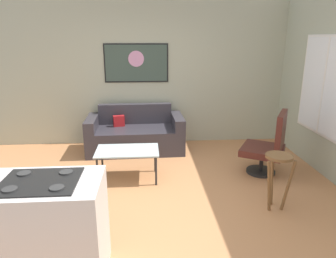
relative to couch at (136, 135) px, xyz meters
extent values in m
cube|color=#BC7D4E|center=(0.27, -1.94, -0.31)|extent=(6.40, 6.40, 0.04)
cube|color=#A6A990|center=(0.27, 0.48, 1.11)|extent=(6.40, 0.05, 2.80)
cube|color=#322F37|center=(0.00, -0.04, -0.07)|extent=(1.39, 0.87, 0.43)
cube|color=#322F37|center=(-0.01, 0.30, 0.33)|extent=(1.37, 0.20, 0.38)
cube|color=#322F37|center=(-0.77, -0.06, 0.03)|extent=(0.20, 0.84, 0.64)
cube|color=#322F37|center=(0.78, -0.02, 0.03)|extent=(0.20, 0.84, 0.64)
cube|color=#A3181C|center=(-0.30, 0.11, 0.25)|extent=(0.22, 0.14, 0.20)
cube|color=silver|center=(-0.08, -1.23, 0.15)|extent=(0.90, 0.56, 0.02)
cylinder|color=#232326|center=(-0.48, -1.46, -0.07)|extent=(0.03, 0.03, 0.43)
cylinder|color=#232326|center=(0.33, -1.46, -0.07)|extent=(0.03, 0.03, 0.43)
cylinder|color=#232326|center=(-0.48, -0.99, -0.07)|extent=(0.03, 0.03, 0.43)
cylinder|color=#232326|center=(0.33, -0.99, -0.07)|extent=(0.03, 0.03, 0.43)
cylinder|color=black|center=(1.96, -1.16, -0.27)|extent=(0.43, 0.43, 0.04)
cylinder|color=black|center=(1.96, -1.16, -0.08)|extent=(0.06, 0.06, 0.34)
cube|color=#4C1F19|center=(1.96, -1.16, 0.08)|extent=(0.83, 0.84, 0.10)
cube|color=#4C1F19|center=(2.16, -1.27, 0.41)|extent=(0.38, 0.58, 0.56)
cylinder|color=brown|center=(1.75, -2.18, 0.39)|extent=(0.32, 0.32, 0.03)
cylinder|color=brown|center=(1.75, -2.05, 0.04)|extent=(0.04, 0.13, 0.66)
cylinder|color=brown|center=(1.63, -2.25, 0.04)|extent=(0.13, 0.10, 0.66)
cylinder|color=brown|center=(1.86, -2.25, 0.04)|extent=(0.13, 0.10, 0.66)
cube|color=silver|center=(-0.90, -3.16, 0.17)|extent=(1.48, 0.62, 0.91)
cube|color=black|center=(-0.63, -3.16, 0.63)|extent=(0.60, 0.50, 0.01)
cylinder|color=#2D2D2D|center=(-0.80, -3.30, 0.64)|extent=(0.11, 0.11, 0.01)
cylinder|color=#2D2D2D|center=(-0.46, -3.30, 0.64)|extent=(0.11, 0.11, 0.01)
cylinder|color=#2D2D2D|center=(-0.80, -3.02, 0.64)|extent=(0.11, 0.11, 0.01)
cylinder|color=#2D2D2D|center=(-0.46, -3.02, 0.64)|extent=(0.11, 0.11, 0.01)
cube|color=black|center=(0.04, 0.44, 1.27)|extent=(1.19, 0.01, 0.71)
cube|color=#3A4B41|center=(0.04, 0.44, 1.27)|extent=(1.14, 0.02, 0.66)
cylinder|color=#CF8BB2|center=(0.04, 0.42, 1.35)|extent=(0.29, 0.01, 0.29)
cube|color=silver|center=(2.86, -1.04, 1.03)|extent=(0.02, 1.29, 1.48)
cube|color=white|center=(2.85, -1.04, 1.03)|extent=(0.01, 1.21, 1.40)
cube|color=silver|center=(2.84, -1.04, 1.03)|extent=(0.01, 0.04, 1.40)
camera|label=1|loc=(0.22, -5.42, 1.71)|focal=32.87mm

